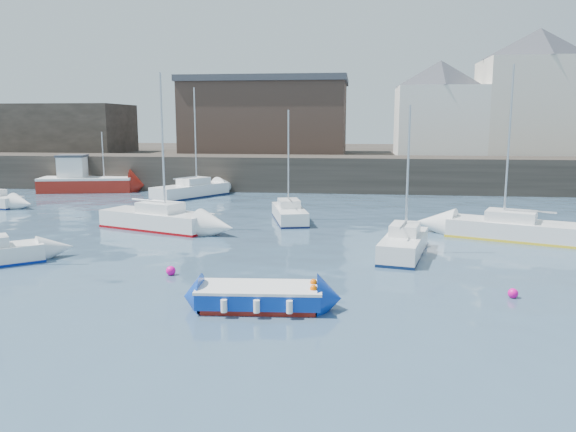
# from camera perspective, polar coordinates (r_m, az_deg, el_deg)

# --- Properties ---
(water) EXTENTS (220.00, 220.00, 0.00)m
(water) POSITION_cam_1_polar(r_m,az_deg,el_deg) (16.12, -5.32, -12.39)
(water) COLOR #2D4760
(water) RESTS_ON ground
(quay_wall) EXTENTS (90.00, 5.00, 3.00)m
(quay_wall) POSITION_cam_1_polar(r_m,az_deg,el_deg) (49.90, 3.22, 4.36)
(quay_wall) COLOR #28231E
(quay_wall) RESTS_ON ground
(land_strip) EXTENTS (90.00, 32.00, 2.80)m
(land_strip) POSITION_cam_1_polar(r_m,az_deg,el_deg) (67.83, 4.23, 5.63)
(land_strip) COLOR #28231E
(land_strip) RESTS_ON ground
(bldg_east_a) EXTENTS (13.36, 13.36, 11.80)m
(bldg_east_a) POSITION_cam_1_polar(r_m,az_deg,el_deg) (59.08, 23.94, 11.47)
(bldg_east_a) COLOR beige
(bldg_east_a) RESTS_ON land_strip
(bldg_east_d) EXTENTS (11.14, 11.14, 8.95)m
(bldg_east_d) POSITION_cam_1_polar(r_m,az_deg,el_deg) (56.64, 15.10, 10.60)
(bldg_east_d) COLOR white
(bldg_east_d) RESTS_ON land_strip
(warehouse) EXTENTS (16.40, 10.40, 7.60)m
(warehouse) POSITION_cam_1_polar(r_m,az_deg,el_deg) (58.34, -2.18, 10.15)
(warehouse) COLOR #3D2D26
(warehouse) RESTS_ON land_strip
(bldg_west) EXTENTS (14.00, 8.00, 5.00)m
(bldg_west) POSITION_cam_1_polar(r_m,az_deg,el_deg) (64.66, -22.17, 8.23)
(bldg_west) COLOR #353028
(bldg_west) RESTS_ON land_strip
(blue_dinghy) EXTENTS (4.15, 2.24, 0.77)m
(blue_dinghy) POSITION_cam_1_polar(r_m,az_deg,el_deg) (18.40, -2.90, -8.12)
(blue_dinghy) COLOR maroon
(blue_dinghy) RESTS_ON ground
(fishing_boat) EXTENTS (8.22, 4.46, 5.15)m
(fishing_boat) POSITION_cam_1_polar(r_m,az_deg,el_deg) (51.94, -20.01, 3.44)
(fishing_boat) COLOR maroon
(fishing_boat) RESTS_ON ground
(sailboat_b) EXTENTS (7.03, 4.39, 8.64)m
(sailboat_b) POSITION_cam_1_polar(r_m,az_deg,el_deg) (32.59, -13.19, -0.32)
(sailboat_b) COLOR white
(sailboat_b) RESTS_ON ground
(sailboat_c) EXTENTS (2.72, 5.37, 6.76)m
(sailboat_c) POSITION_cam_1_polar(r_m,az_deg,el_deg) (26.07, 11.69, -2.81)
(sailboat_c) COLOR white
(sailboat_c) RESTS_ON ground
(sailboat_d) EXTENTS (7.26, 4.58, 8.83)m
(sailboat_d) POSITION_cam_1_polar(r_m,az_deg,el_deg) (31.26, 22.19, -1.25)
(sailboat_d) COLOR white
(sailboat_d) RESTS_ON ground
(sailboat_f) EXTENTS (2.88, 5.41, 6.72)m
(sailboat_f) POSITION_cam_1_polar(r_m,az_deg,el_deg) (34.34, 0.14, 0.27)
(sailboat_f) COLOR white
(sailboat_f) RESTS_ON ground
(sailboat_h) EXTENTS (5.34, 6.89, 8.69)m
(sailboat_h) POSITION_cam_1_polar(r_m,az_deg,el_deg) (45.92, -9.83, 2.61)
(sailboat_h) COLOR white
(sailboat_h) RESTS_ON ground
(buoy_near) EXTENTS (0.38, 0.38, 0.38)m
(buoy_near) POSITION_cam_1_polar(r_m,az_deg,el_deg) (22.89, -11.81, -5.88)
(buoy_near) COLOR #FF0595
(buoy_near) RESTS_ON ground
(buoy_mid) EXTENTS (0.35, 0.35, 0.35)m
(buoy_mid) POSITION_cam_1_polar(r_m,az_deg,el_deg) (21.09, 21.86, -7.71)
(buoy_mid) COLOR #FF0595
(buoy_mid) RESTS_ON ground
(buoy_far) EXTENTS (0.44, 0.44, 0.44)m
(buoy_far) POSITION_cam_1_polar(r_m,az_deg,el_deg) (35.34, -9.03, -0.36)
(buoy_far) COLOR #FF0595
(buoy_far) RESTS_ON ground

